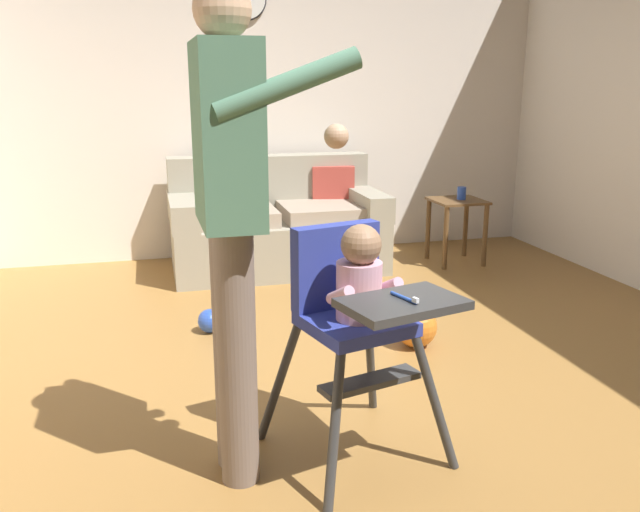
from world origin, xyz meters
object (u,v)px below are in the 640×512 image
(couch, at_px, (277,226))
(toy_ball_second, at_px, (210,321))
(side_table, at_px, (457,217))
(toy_ball, at_px, (416,327))
(sippy_cup, at_px, (462,193))
(high_chair, at_px, (356,299))
(adult_standing, at_px, (231,213))

(couch, relative_size, toy_ball_second, 11.63)
(couch, xyz_separation_m, side_table, (1.43, -0.23, 0.05))
(couch, xyz_separation_m, toy_ball, (0.44, -1.81, -0.22))
(couch, bearing_deg, sippy_cup, 81.10)
(toy_ball, relative_size, sippy_cup, 2.33)
(high_chair, bearing_deg, side_table, 132.07)
(adult_standing, bearing_deg, toy_ball, 39.92)
(side_table, distance_m, sippy_cup, 0.19)
(high_chair, height_order, sippy_cup, high_chair)
(side_table, bearing_deg, couch, 170.91)
(sippy_cup, bearing_deg, couch, 171.10)
(toy_ball_second, distance_m, sippy_cup, 2.43)
(high_chair, bearing_deg, adult_standing, -104.26)
(adult_standing, relative_size, side_table, 3.36)
(couch, height_order, sippy_cup, couch)
(high_chair, distance_m, toy_ball_second, 1.62)
(toy_ball, height_order, side_table, side_table)
(toy_ball, height_order, sippy_cup, sippy_cup)
(couch, relative_size, high_chair, 1.74)
(high_chair, relative_size, adult_standing, 0.54)
(high_chair, xyz_separation_m, adult_standing, (-0.45, -0.00, 0.35))
(side_table, xyz_separation_m, sippy_cup, (0.03, 0.00, 0.19))
(toy_ball, bearing_deg, adult_standing, -139.26)
(adult_standing, distance_m, sippy_cup, 3.34)
(couch, xyz_separation_m, adult_standing, (-0.68, -2.77, 0.66))
(couch, height_order, toy_ball, couch)
(toy_ball, bearing_deg, sippy_cup, 56.94)
(high_chair, xyz_separation_m, toy_ball, (0.66, 0.95, -0.53))
(couch, height_order, side_table, couch)
(high_chair, height_order, toy_ball, high_chair)
(high_chair, distance_m, side_table, 3.04)
(adult_standing, height_order, toy_ball, adult_standing)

